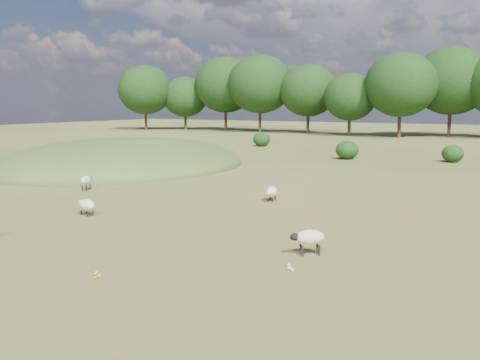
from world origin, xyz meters
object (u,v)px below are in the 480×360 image
object	(u,v)px
sheep_2	(309,238)
sheep_3	(271,192)
sheep_0	(87,205)
sheep_4	(86,180)

from	to	relation	value
sheep_2	sheep_3	world-z (taller)	sheep_2
sheep_0	sheep_3	size ratio (longest dim) A/B	0.96
sheep_2	sheep_3	xyz separation A→B (m)	(-4.79, 7.31, -0.10)
sheep_2	sheep_3	size ratio (longest dim) A/B	0.84
sheep_2	sheep_3	distance (m)	8.74
sheep_0	sheep_3	world-z (taller)	sheep_3
sheep_3	sheep_4	world-z (taller)	sheep_4
sheep_2	sheep_3	bearing A→B (deg)	-94.44
sheep_2	sheep_0	bearing A→B (deg)	-43.06
sheep_3	sheep_4	bearing A→B (deg)	-92.37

